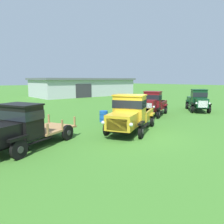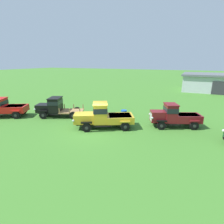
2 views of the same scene
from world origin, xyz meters
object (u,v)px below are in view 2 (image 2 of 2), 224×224
(vintage_truck_foreground_near, at_px, (2,107))
(vintage_truck_midrow_center, at_px, (103,116))
(vintage_truck_second_in_line, at_px, (55,107))
(vintage_truck_far_side, at_px, (174,116))
(oil_drum_beside_row, at_px, (124,114))

(vintage_truck_foreground_near, height_order, vintage_truck_midrow_center, vintage_truck_midrow_center)
(vintage_truck_second_in_line, bearing_deg, vintage_truck_far_side, 10.25)
(vintage_truck_foreground_near, distance_m, vintage_truck_second_in_line, 5.64)
(vintage_truck_midrow_center, bearing_deg, vintage_truck_far_side, 26.91)
(oil_drum_beside_row, bearing_deg, vintage_truck_far_side, -6.74)
(vintage_truck_foreground_near, distance_m, vintage_truck_midrow_center, 11.55)
(vintage_truck_foreground_near, height_order, oil_drum_beside_row, vintage_truck_foreground_near)
(vintage_truck_midrow_center, relative_size, vintage_truck_far_side, 1.18)
(vintage_truck_midrow_center, xyz_separation_m, vintage_truck_far_side, (5.75, 2.92, -0.05))
(vintage_truck_midrow_center, relative_size, oil_drum_beside_row, 6.61)
(vintage_truck_midrow_center, xyz_separation_m, oil_drum_beside_row, (0.64, 3.52, -0.69))
(vintage_truck_foreground_near, distance_m, vintage_truck_far_side, 17.80)
(vintage_truck_midrow_center, bearing_deg, oil_drum_beside_row, 79.73)
(vintage_truck_foreground_near, xyz_separation_m, vintage_truck_second_in_line, (5.04, 2.54, 0.04))
(vintage_truck_far_side, distance_m, oil_drum_beside_row, 5.19)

